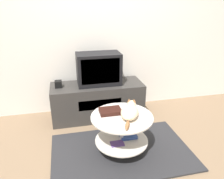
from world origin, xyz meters
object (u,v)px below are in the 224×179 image
(speaker, at_px, (58,84))
(cat, at_px, (130,111))
(dvd_box, at_px, (110,111))
(tv, at_px, (99,69))

(speaker, bearing_deg, cat, -51.06)
(speaker, distance_m, dvd_box, 1.00)
(tv, xyz_separation_m, speaker, (-0.58, -0.02, -0.18))
(tv, xyz_separation_m, dvd_box, (-0.02, -0.84, -0.25))
(cat, bearing_deg, dvd_box, 82.51)
(tv, bearing_deg, cat, -79.43)
(speaker, relative_size, cat, 0.19)
(tv, relative_size, cat, 1.20)
(dvd_box, distance_m, cat, 0.23)
(tv, height_order, speaker, tv)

